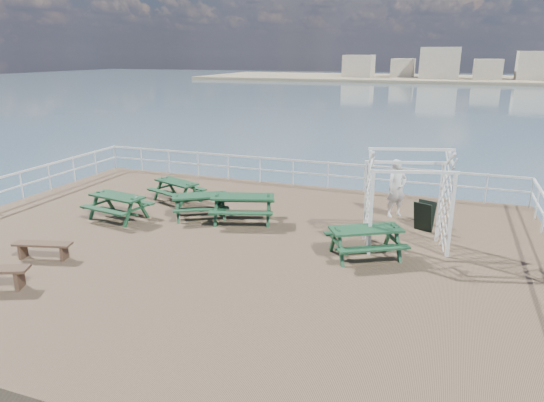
{
  "coord_description": "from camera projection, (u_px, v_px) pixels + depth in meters",
  "views": [
    {
      "loc": [
        5.86,
        -11.76,
        5.26
      ],
      "look_at": [
        1.2,
        1.02,
        1.1
      ],
      "focal_mm": 32.0,
      "sensor_mm": 36.0,
      "label": 1
    }
  ],
  "objects": [
    {
      "name": "ground",
      "position": [
        221.0,
        248.0,
        14.07
      ],
      "size": [
        18.0,
        14.0,
        0.3
      ],
      "primitive_type": "cube",
      "color": "brown",
      "rests_on": "ground"
    },
    {
      "name": "picnic_table_e",
      "position": [
        243.0,
        203.0,
        15.66
      ],
      "size": [
        2.4,
        2.15,
        0.98
      ],
      "rotation": [
        0.0,
        0.0,
        0.31
      ],
      "color": "#163E1F",
      "rests_on": "ground"
    },
    {
      "name": "railing",
      "position": [
        252.0,
        191.0,
        16.1
      ],
      "size": [
        17.77,
        13.76,
        1.1
      ],
      "color": "silver",
      "rests_on": "ground"
    },
    {
      "name": "trellis_arbor",
      "position": [
        407.0,
        205.0,
        13.34
      ],
      "size": [
        2.53,
        1.79,
        2.84
      ],
      "rotation": [
        0.0,
        0.0,
        0.27
      ],
      "color": "silver",
      "rests_on": "ground"
    },
    {
      "name": "sandwich_board",
      "position": [
        424.0,
        216.0,
        14.86
      ],
      "size": [
        0.69,
        0.6,
        0.94
      ],
      "rotation": [
        0.0,
        0.0,
        -0.37
      ],
      "color": "black",
      "rests_on": "ground"
    },
    {
      "name": "picnic_table_c",
      "position": [
        366.0,
        236.0,
        12.92
      ],
      "size": [
        2.4,
        2.27,
        0.92
      ],
      "rotation": [
        0.0,
        0.0,
        0.53
      ],
      "color": "#163E1F",
      "rests_on": "ground"
    },
    {
      "name": "picnic_table_b",
      "position": [
        177.0,
        187.0,
        17.86
      ],
      "size": [
        2.14,
        1.94,
        0.85
      ],
      "rotation": [
        0.0,
        0.0,
        -0.36
      ],
      "color": "#163E1F",
      "rests_on": "ground"
    },
    {
      "name": "flat_bench_near",
      "position": [
        43.0,
        247.0,
        12.86
      ],
      "size": [
        1.59,
        0.75,
        0.44
      ],
      "rotation": [
        0.0,
        0.0,
        0.26
      ],
      "color": "brown",
      "rests_on": "ground"
    },
    {
      "name": "picnic_table_a",
      "position": [
        200.0,
        201.0,
        16.1
      ],
      "size": [
        2.29,
        2.17,
        0.87
      ],
      "rotation": [
        0.0,
        0.0,
        0.55
      ],
      "color": "#163E1F",
      "rests_on": "ground"
    },
    {
      "name": "sea_backdrop",
      "position": [
        480.0,
        75.0,
        130.51
      ],
      "size": [
        300.0,
        300.0,
        9.2
      ],
      "color": "#3D5667",
      "rests_on": "ground"
    },
    {
      "name": "picnic_table_d",
      "position": [
        118.0,
        202.0,
        15.91
      ],
      "size": [
        2.1,
        1.8,
        0.91
      ],
      "rotation": [
        0.0,
        0.0,
        -0.17
      ],
      "color": "#163E1F",
      "rests_on": "ground"
    },
    {
      "name": "person",
      "position": [
        397.0,
        188.0,
        16.04
      ],
      "size": [
        0.84,
        0.81,
        1.94
      ],
      "primitive_type": "imported",
      "rotation": [
        0.0,
        0.0,
        0.69
      ],
      "color": "silver",
      "rests_on": "ground"
    }
  ]
}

